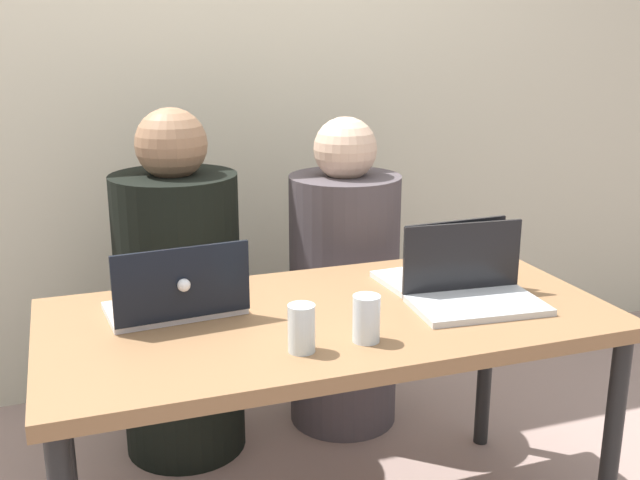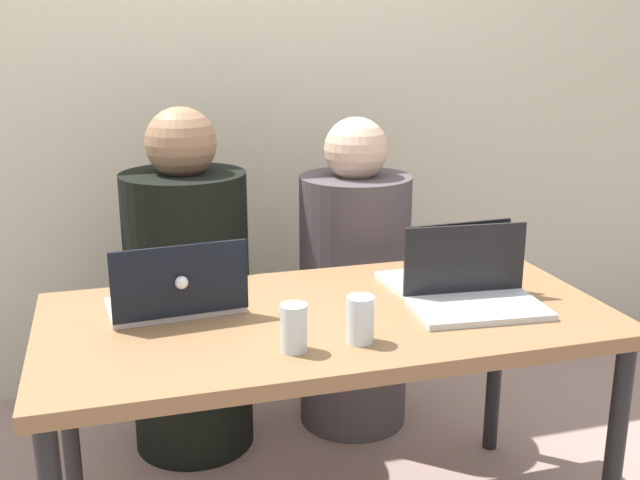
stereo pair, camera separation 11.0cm
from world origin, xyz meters
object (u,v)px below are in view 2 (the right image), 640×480
(laptop_back_right, at_px, (445,272))
(water_glass_left, at_px, (294,331))
(water_glass_center, at_px, (360,322))
(person_on_left, at_px, (189,302))
(laptop_back_left, at_px, (177,297))
(laptop_front_right, at_px, (474,291))
(person_on_right, at_px, (354,292))

(laptop_back_right, distance_m, water_glass_left, 0.62)
(water_glass_left, relative_size, water_glass_center, 0.99)
(person_on_left, xyz_separation_m, water_glass_left, (0.15, -0.87, 0.23))
(laptop_back_left, bearing_deg, laptop_front_right, 161.98)
(laptop_front_right, distance_m, water_glass_left, 0.56)
(laptop_back_left, bearing_deg, person_on_left, -103.84)
(person_on_left, xyz_separation_m, laptop_front_right, (0.69, -0.73, 0.22))
(laptop_front_right, height_order, water_glass_center, laptop_front_right)
(laptop_back_left, distance_m, water_glass_center, 0.51)
(laptop_front_right, xyz_separation_m, water_glass_left, (-0.54, -0.14, 0.00))
(laptop_front_right, distance_m, water_glass_center, 0.40)
(water_glass_left, distance_m, water_glass_center, 0.17)
(water_glass_center, bearing_deg, water_glass_left, -178.20)
(person_on_right, distance_m, laptop_back_left, 0.91)
(person_on_left, height_order, laptop_front_right, person_on_left)
(person_on_right, xyz_separation_m, laptop_back_right, (0.09, -0.56, 0.25))
(laptop_back_right, bearing_deg, person_on_left, -41.86)
(person_on_left, bearing_deg, person_on_right, 175.48)
(laptop_back_right, xyz_separation_m, water_glass_left, (-0.53, -0.31, 0.00))
(person_on_left, bearing_deg, laptop_back_left, 76.69)
(laptop_back_right, relative_size, laptop_front_right, 0.90)
(person_on_left, height_order, water_glass_left, person_on_left)
(water_glass_center, bearing_deg, laptop_back_right, 40.01)
(laptop_front_right, bearing_deg, person_on_left, 138.14)
(person_on_right, bearing_deg, laptop_back_right, 97.07)
(laptop_front_right, xyz_separation_m, water_glass_center, (-0.37, -0.14, 0.00))
(person_on_left, bearing_deg, laptop_front_right, 128.90)
(laptop_back_left, xyz_separation_m, laptop_front_right, (0.77, -0.18, 0.00))
(person_on_left, distance_m, water_glass_center, 0.95)
(person_on_right, height_order, laptop_back_left, person_on_right)
(laptop_back_right, bearing_deg, water_glass_left, 27.84)
(person_on_right, height_order, water_glass_left, person_on_right)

